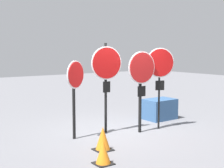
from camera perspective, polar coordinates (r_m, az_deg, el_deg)
ground_plane at (r=8.91m, az=1.26°, el=-8.88°), size 40.00×40.00×0.00m
stop_sign_0 at (r=8.08m, az=-6.77°, el=-0.03°), size 0.66×0.34×2.06m
stop_sign_1 at (r=8.59m, az=-1.02°, el=2.54°), size 0.91×0.19×2.51m
stop_sign_2 at (r=8.68m, az=5.40°, el=1.40°), size 0.90×0.16×2.29m
stop_sign_3 at (r=9.12m, az=8.79°, el=2.84°), size 0.81×0.33×2.39m
traffic_cone_0 at (r=6.51m, az=-1.61°, el=-12.42°), size 0.37×0.37×0.49m
traffic_cone_1 at (r=7.35m, az=-1.68°, el=-9.94°), size 0.41×0.41×0.56m
storage_crate at (r=10.66m, az=8.71°, el=-4.55°), size 1.03×0.72×0.69m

